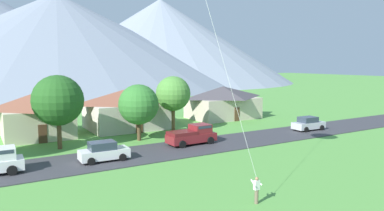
# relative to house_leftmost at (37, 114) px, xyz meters

# --- Properties ---
(road_strip) EXTENTS (160.00, 6.70, 0.08)m
(road_strip) POSITION_rel_house_leftmost_xyz_m (5.82, -13.40, -2.63)
(road_strip) COLOR #38383D
(road_strip) RESTS_ON ground
(mountain_central_ridge) EXTENTS (111.94, 111.94, 35.20)m
(mountain_central_ridge) POSITION_rel_house_leftmost_xyz_m (64.46, 99.31, 14.92)
(mountain_central_ridge) COLOR gray
(mountain_central_ridge) RESTS_ON ground
(mountain_east_ridge) EXTENTS (137.03, 137.03, 33.86)m
(mountain_east_ridge) POSITION_rel_house_leftmost_xyz_m (22.18, 99.90, 14.26)
(mountain_east_ridge) COLOR gray
(mountain_east_ridge) RESTS_ON ground
(house_leftmost) EXTENTS (7.89, 7.65, 5.17)m
(house_leftmost) POSITION_rel_house_leftmost_xyz_m (0.00, 0.00, 0.00)
(house_leftmost) COLOR beige
(house_leftmost) RESTS_ON ground
(house_right_center) EXTENTS (10.62, 8.34, 5.15)m
(house_right_center) POSITION_rel_house_leftmost_xyz_m (10.97, 0.20, -0.01)
(house_right_center) COLOR beige
(house_right_center) RESTS_ON ground
(house_rightmost) EXTENTS (10.63, 7.62, 4.89)m
(house_rightmost) POSITION_rel_house_leftmost_xyz_m (26.63, 0.81, -0.14)
(house_rightmost) COLOR beige
(house_rightmost) RESTS_ON ground
(tree_left_of_center) EXTENTS (4.23, 4.23, 6.89)m
(tree_left_of_center) POSITION_rel_house_leftmost_xyz_m (14.73, -5.36, 2.08)
(tree_left_of_center) COLOR brown
(tree_left_of_center) RESTS_ON ground
(tree_center) EXTENTS (4.40, 4.40, 6.19)m
(tree_center) POSITION_rel_house_leftmost_xyz_m (9.30, -7.56, 1.30)
(tree_center) COLOR #4C3823
(tree_center) RESTS_ON ground
(tree_near_right) EXTENTS (4.98, 4.98, 7.35)m
(tree_near_right) POSITION_rel_house_leftmost_xyz_m (1.00, -7.18, 2.17)
(tree_near_right) COLOR brown
(tree_near_right) RESTS_ON ground
(parked_car_white_west_end) EXTENTS (4.25, 2.18, 1.68)m
(parked_car_white_west_end) POSITION_rel_house_leftmost_xyz_m (3.33, -13.89, -1.81)
(parked_car_white_west_end) COLOR white
(parked_car_white_west_end) RESTS_ON road_strip
(parked_car_silver_mid_east) EXTENTS (4.27, 2.21, 1.68)m
(parked_car_silver_mid_east) POSITION_rel_house_leftmost_xyz_m (29.79, -13.15, -1.81)
(parked_car_silver_mid_east) COLOR #B7BCC1
(parked_car_silver_mid_east) RESTS_ON road_strip
(pickup_truck_maroon_west_side) EXTENTS (5.24, 2.41, 1.99)m
(pickup_truck_maroon_west_side) POSITION_rel_house_leftmost_xyz_m (13.28, -12.34, -1.62)
(pickup_truck_maroon_west_side) COLOR maroon
(pickup_truck_maroon_west_side) RESTS_ON road_strip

